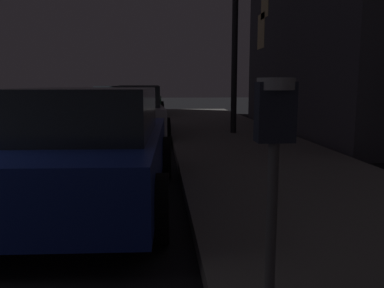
% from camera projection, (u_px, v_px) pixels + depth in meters
% --- Properties ---
extents(parking_meter, '(0.19, 0.19, 1.36)m').
position_uv_depth(parking_meter, '(274.00, 144.00, 1.95)').
color(parking_meter, '#59595B').
rests_on(parking_meter, sidewalk).
extents(car_blue, '(2.06, 4.12, 1.43)m').
position_uv_depth(car_blue, '(90.00, 147.00, 4.70)').
color(car_blue, navy).
rests_on(car_blue, ground).
extents(car_silver, '(2.23, 4.21, 1.43)m').
position_uv_depth(car_silver, '(129.00, 112.00, 10.66)').
color(car_silver, '#B7B7BF').
rests_on(car_silver, ground).
extents(car_green, '(2.12, 4.25, 1.43)m').
position_uv_depth(car_green, '(140.00, 101.00, 17.25)').
color(car_green, '#19592D').
rests_on(car_green, ground).
extents(street_lamp, '(0.44, 0.44, 5.01)m').
position_uv_depth(street_lamp, '(235.00, 6.00, 10.15)').
color(street_lamp, black).
rests_on(street_lamp, sidewalk).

